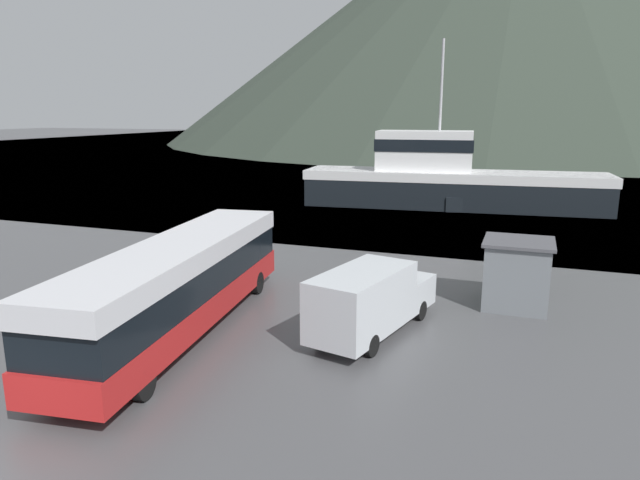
{
  "coord_description": "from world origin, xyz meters",
  "views": [
    {
      "loc": [
        9.91,
        -6.83,
        7.31
      ],
      "look_at": [
        1.8,
        15.24,
        2.0
      ],
      "focal_mm": 32.0,
      "sensor_mm": 36.0,
      "label": 1
    }
  ],
  "objects_px": {
    "storage_bin": "(131,290)",
    "small_boat": "(455,197)",
    "fishing_boat": "(447,179)",
    "tour_bus": "(180,282)",
    "delivery_van": "(371,299)",
    "dock_kiosk": "(517,274)"
  },
  "relations": [
    {
      "from": "storage_bin",
      "to": "small_boat",
      "type": "height_order",
      "value": "small_boat"
    },
    {
      "from": "storage_bin",
      "to": "small_boat",
      "type": "distance_m",
      "value": 30.49
    },
    {
      "from": "fishing_boat",
      "to": "tour_bus",
      "type": "bearing_deg",
      "value": -14.61
    },
    {
      "from": "delivery_van",
      "to": "storage_bin",
      "type": "distance_m",
      "value": 9.62
    },
    {
      "from": "tour_bus",
      "to": "fishing_boat",
      "type": "height_order",
      "value": "fishing_boat"
    },
    {
      "from": "fishing_boat",
      "to": "storage_bin",
      "type": "height_order",
      "value": "fishing_boat"
    },
    {
      "from": "tour_bus",
      "to": "storage_bin",
      "type": "relative_size",
      "value": 12.89
    },
    {
      "from": "small_boat",
      "to": "delivery_van",
      "type": "bearing_deg",
      "value": 80.07
    },
    {
      "from": "tour_bus",
      "to": "delivery_van",
      "type": "bearing_deg",
      "value": 10.42
    },
    {
      "from": "delivery_van",
      "to": "storage_bin",
      "type": "height_order",
      "value": "delivery_van"
    },
    {
      "from": "fishing_boat",
      "to": "storage_bin",
      "type": "xyz_separation_m",
      "value": [
        -8.23,
        -27.53,
        -1.68
      ]
    },
    {
      "from": "small_boat",
      "to": "dock_kiosk",
      "type": "bearing_deg",
      "value": 90.67
    },
    {
      "from": "tour_bus",
      "to": "delivery_van",
      "type": "xyz_separation_m",
      "value": [
        6.07,
        1.97,
        -0.52
      ]
    },
    {
      "from": "tour_bus",
      "to": "dock_kiosk",
      "type": "bearing_deg",
      "value": 24.37
    },
    {
      "from": "delivery_van",
      "to": "fishing_boat",
      "type": "bearing_deg",
      "value": 105.56
    },
    {
      "from": "storage_bin",
      "to": "dock_kiosk",
      "type": "bearing_deg",
      "value": 18.67
    },
    {
      "from": "storage_bin",
      "to": "delivery_van",
      "type": "bearing_deg",
      "value": 0.93
    },
    {
      "from": "dock_kiosk",
      "to": "delivery_van",
      "type": "bearing_deg",
      "value": -134.21
    },
    {
      "from": "tour_bus",
      "to": "fishing_boat",
      "type": "xyz_separation_m",
      "value": [
        4.71,
        29.34,
        0.44
      ]
    },
    {
      "from": "delivery_van",
      "to": "small_boat",
      "type": "bearing_deg",
      "value": 104.42
    },
    {
      "from": "fishing_boat",
      "to": "small_boat",
      "type": "bearing_deg",
      "value": 158.22
    },
    {
      "from": "tour_bus",
      "to": "dock_kiosk",
      "type": "distance_m",
      "value": 12.43
    }
  ]
}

